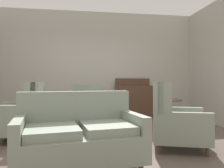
% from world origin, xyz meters
% --- Properties ---
extents(ground, '(8.51, 8.51, 0.00)m').
position_xyz_m(ground, '(0.00, 0.00, 0.00)').
color(ground, brown).
extents(wall_back, '(6.24, 0.08, 3.11)m').
position_xyz_m(wall_back, '(0.00, 2.60, 1.55)').
color(wall_back, '#BCB7AD').
rests_on(wall_back, ground).
extents(baseboard_back, '(6.08, 0.03, 0.12)m').
position_xyz_m(baseboard_back, '(0.00, 2.55, 0.06)').
color(baseboard_back, '#4C3323').
rests_on(baseboard_back, ground).
extents(coffee_table, '(0.86, 0.86, 0.46)m').
position_xyz_m(coffee_table, '(-0.06, 0.21, 0.37)').
color(coffee_table, '#4C3323').
rests_on(coffee_table, ground).
extents(porcelain_vase, '(0.17, 0.17, 0.32)m').
position_xyz_m(porcelain_vase, '(-0.04, 0.23, 0.60)').
color(porcelain_vase, '#4C7A66').
rests_on(porcelain_vase, coffee_table).
extents(settee, '(1.58, 1.06, 0.94)m').
position_xyz_m(settee, '(-0.37, -1.11, 0.41)').
color(settee, gray).
rests_on(settee, ground).
extents(armchair_beside_settee, '(1.04, 1.01, 1.07)m').
position_xyz_m(armchair_beside_settee, '(1.14, -0.46, 0.45)').
color(armchair_beside_settee, gray).
rests_on(armchair_beside_settee, ground).
extents(armchair_far_left, '(0.82, 0.80, 1.07)m').
position_xyz_m(armchair_far_left, '(-1.38, 0.44, 0.45)').
color(armchair_far_left, gray).
rests_on(armchair_far_left, ground).
extents(armchair_near_window, '(0.83, 0.91, 1.01)m').
position_xyz_m(armchair_near_window, '(-0.13, 1.63, 0.43)').
color(armchair_near_window, gray).
rests_on(armchair_near_window, ground).
extents(side_table, '(0.54, 0.54, 0.69)m').
position_xyz_m(side_table, '(1.55, 0.72, 0.42)').
color(side_table, '#4C3323').
rests_on(side_table, ground).
extents(sideboard, '(1.02, 0.34, 1.18)m').
position_xyz_m(sideboard, '(1.17, 2.31, 0.55)').
color(sideboard, '#4C3323').
rests_on(sideboard, ground).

